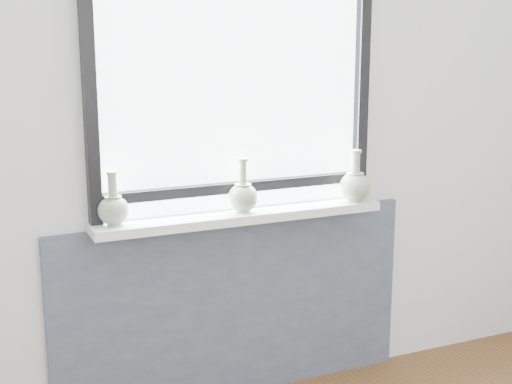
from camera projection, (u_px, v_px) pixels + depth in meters
name	position (u px, v px, depth m)	size (l,w,h in m)	color
back_wall	(232.00, 118.00, 3.12)	(3.60, 0.02, 2.60)	silver
apron_panel	(236.00, 307.00, 3.28)	(1.70, 0.03, 0.86)	#4F5A68
windowsill	(241.00, 216.00, 3.12)	(1.32, 0.18, 0.04)	white
window	(235.00, 86.00, 3.06)	(1.30, 0.06, 1.05)	black
vase_a	(114.00, 208.00, 2.89)	(0.13, 0.13, 0.22)	#94A384
vase_b	(243.00, 196.00, 3.10)	(0.14, 0.14, 0.24)	#94A384
vase_c	(355.00, 185.00, 3.30)	(0.15, 0.15, 0.24)	#94A384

